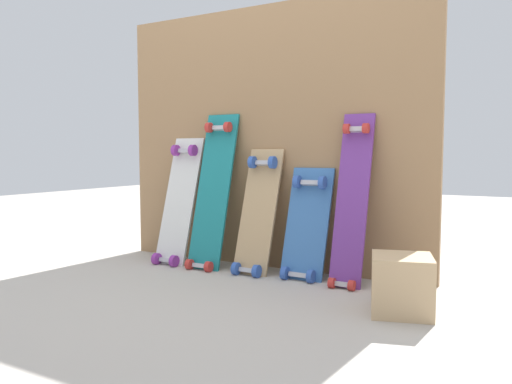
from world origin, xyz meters
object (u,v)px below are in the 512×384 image
Objects in this scene: skateboard_blue at (306,229)px; wooden_crate at (402,285)px; skateboard_white at (178,205)px; skateboard_natural at (257,216)px; skateboard_teal at (212,196)px; skateboard_purple at (351,206)px.

skateboard_blue reaches higher than wooden_crate.
skateboard_blue is (0.84, 0.02, -0.09)m from skateboard_white.
skateboard_white is 0.85m from skateboard_blue.
skateboard_white is at bearing -179.60° from skateboard_natural.
skateboard_natural is at bearing 0.90° from skateboard_teal.
skateboard_natural is 3.12× the size of wooden_crate.
skateboard_purple is (0.84, 0.01, -0.02)m from skateboard_teal.
skateboard_teal reaches higher than skateboard_purple.
skateboard_purple reaches higher than skateboard_white.
skateboard_natural reaches higher than skateboard_blue.
skateboard_blue is (0.29, 0.02, -0.05)m from skateboard_natural.
skateboard_white is 1.49m from wooden_crate.
skateboard_white reaches higher than skateboard_blue.
skateboard_natural is at bearing -179.49° from skateboard_purple.
skateboard_natural is 0.29m from skateboard_blue.
skateboard_natural is (0.30, 0.00, -0.10)m from skateboard_teal.
skateboard_purple is (1.09, 0.01, 0.05)m from skateboard_white.
wooden_crate is at bearing -13.82° from skateboard_white.
skateboard_teal is at bearing -177.73° from skateboard_blue.
skateboard_white is 0.85× the size of skateboard_teal.
skateboard_teal is 1.28× the size of skateboard_natural.
skateboard_natural is 1.16× the size of skateboard_blue.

